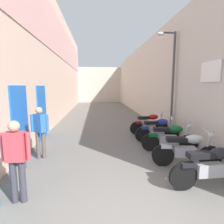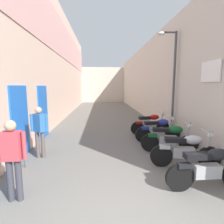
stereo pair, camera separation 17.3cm
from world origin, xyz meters
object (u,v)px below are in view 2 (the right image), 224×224
at_px(motorcycle_second, 186,150).
at_px(motorcycle_third, 170,138).
at_px(motorcycle_nearest, 210,167).
at_px(pedestrian_mid_alley, 39,128).
at_px(street_lamp, 172,77).
at_px(motorcycle_fourth, 158,129).
at_px(pedestrian_by_doorway, 13,155).
at_px(motorcycle_fifth, 150,123).
at_px(umbrella_leaning, 21,145).

distance_m(motorcycle_second, motorcycle_third, 1.13).
distance_m(motorcycle_nearest, pedestrian_mid_alley, 4.60).
distance_m(motorcycle_second, street_lamp, 3.64).
height_order(motorcycle_fourth, pedestrian_by_doorway, pedestrian_by_doorway).
height_order(pedestrian_by_doorway, street_lamp, street_lamp).
relative_size(motorcycle_second, motorcycle_fifth, 1.00).
xyz_separation_m(motorcycle_nearest, pedestrian_mid_alley, (-4.11, 2.02, 0.42)).
xyz_separation_m(motorcycle_fourth, street_lamp, (0.69, 0.61, 2.07)).
bearing_deg(motorcycle_nearest, motorcycle_fourth, 90.00).
xyz_separation_m(motorcycle_nearest, motorcycle_second, (-0.00, 1.06, 0.00)).
xyz_separation_m(motorcycle_second, motorcycle_third, (-0.00, 1.13, 0.00)).
height_order(motorcycle_nearest, street_lamp, street_lamp).
distance_m(motorcycle_second, motorcycle_fifth, 3.41).
bearing_deg(umbrella_leaning, motorcycle_second, -1.32).
xyz_separation_m(motorcycle_second, umbrella_leaning, (-4.31, 0.10, 0.18)).
relative_size(motorcycle_second, pedestrian_mid_alley, 1.17).
relative_size(motorcycle_fourth, street_lamp, 0.42).
distance_m(motorcycle_third, street_lamp, 2.81).
xyz_separation_m(motorcycle_nearest, pedestrian_by_doorway, (-3.91, -0.11, 0.42)).
relative_size(motorcycle_third, street_lamp, 0.42).
height_order(motorcycle_third, motorcycle_fourth, same).
bearing_deg(street_lamp, pedestrian_mid_alley, -157.88).
height_order(motorcycle_fifth, umbrella_leaning, motorcycle_fifth).
xyz_separation_m(motorcycle_third, umbrella_leaning, (-4.31, -1.03, 0.18)).
relative_size(motorcycle_fourth, motorcycle_fifth, 1.00).
relative_size(pedestrian_by_doorway, street_lamp, 0.36).
bearing_deg(motorcycle_fifth, motorcycle_nearest, -90.00).
bearing_deg(umbrella_leaning, motorcycle_nearest, -15.04).
bearing_deg(motorcycle_fifth, pedestrian_by_doorway, -130.47).
bearing_deg(motorcycle_fifth, motorcycle_second, -90.00).
bearing_deg(umbrella_leaning, motorcycle_fourth, 26.99).
xyz_separation_m(pedestrian_by_doorway, umbrella_leaning, (-0.41, 1.27, -0.24)).
bearing_deg(motorcycle_nearest, street_lamp, 80.07).
height_order(motorcycle_nearest, pedestrian_mid_alley, pedestrian_mid_alley).
relative_size(pedestrian_by_doorway, pedestrian_mid_alley, 1.00).
distance_m(pedestrian_by_doorway, street_lamp, 6.36).
bearing_deg(motorcycle_fourth, motorcycle_fifth, 90.00).
relative_size(motorcycle_fourth, pedestrian_mid_alley, 1.18).
distance_m(motorcycle_nearest, umbrella_leaning, 4.47).
distance_m(pedestrian_by_doorway, umbrella_leaning, 1.35).
bearing_deg(motorcycle_fifth, street_lamp, -35.90).
bearing_deg(motorcycle_fourth, umbrella_leaning, -153.01).
distance_m(motorcycle_fourth, motorcycle_fifth, 1.12).
xyz_separation_m(pedestrian_by_doorway, street_lamp, (4.60, 4.08, 1.65)).
relative_size(motorcycle_fifth, pedestrian_mid_alley, 1.17).
bearing_deg(pedestrian_by_doorway, street_lamp, 41.54).
height_order(pedestrian_mid_alley, street_lamp, street_lamp).
height_order(motorcycle_third, street_lamp, street_lamp).
relative_size(motorcycle_third, umbrella_leaning, 1.90).
height_order(motorcycle_third, pedestrian_mid_alley, pedestrian_mid_alley).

